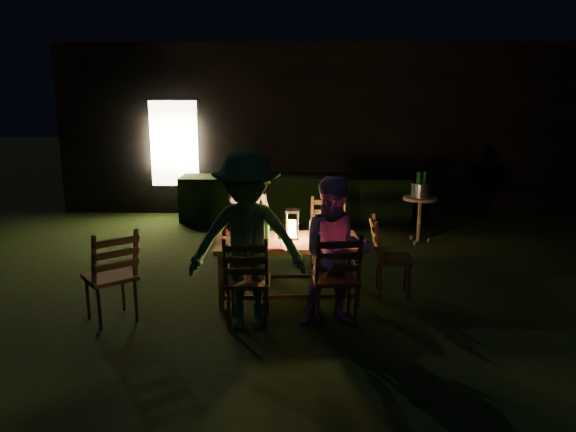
{
  "coord_description": "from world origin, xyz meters",
  "views": [
    {
      "loc": [
        -0.41,
        -6.4,
        2.46
      ],
      "look_at": [
        -0.55,
        0.11,
        0.92
      ],
      "focal_mm": 35.0,
      "sensor_mm": 36.0,
      "label": 1
    }
  ],
  "objects_px": {
    "person_opp_right": "(336,253)",
    "bottle_bucket_a": "(418,187)",
    "chair_near_left": "(248,296)",
    "chair_spare": "(112,292)",
    "bottle_table": "(266,228)",
    "chair_far_left": "(251,253)",
    "chair_near_right": "(335,294)",
    "chair_far_right": "(327,251)",
    "ice_bucket": "(421,190)",
    "side_table": "(420,202)",
    "lantern": "(292,226)",
    "bottle_bucket_b": "(424,186)",
    "person_house_side": "(250,217)",
    "dining_table": "(288,246)",
    "person_opp_left": "(247,241)",
    "chair_end": "(391,271)"
  },
  "relations": [
    {
      "from": "chair_near_left",
      "to": "ice_bucket",
      "type": "bearing_deg",
      "value": 53.04
    },
    {
      "from": "chair_far_left",
      "to": "bottle_table",
      "type": "height_order",
      "value": "chair_far_left"
    },
    {
      "from": "chair_near_right",
      "to": "chair_end",
      "type": "relative_size",
      "value": 1.09
    },
    {
      "from": "chair_near_left",
      "to": "bottle_bucket_a",
      "type": "bearing_deg",
      "value": 53.27
    },
    {
      "from": "chair_spare",
      "to": "ice_bucket",
      "type": "xyz_separation_m",
      "value": [
        3.86,
        3.13,
        0.52
      ]
    },
    {
      "from": "bottle_table",
      "to": "bottle_bucket_b",
      "type": "relative_size",
      "value": 0.88
    },
    {
      "from": "chair_far_right",
      "to": "chair_end",
      "type": "xyz_separation_m",
      "value": [
        0.73,
        -0.72,
        -0.02
      ]
    },
    {
      "from": "dining_table",
      "to": "chair_end",
      "type": "height_order",
      "value": "chair_end"
    },
    {
      "from": "chair_spare",
      "to": "bottle_table",
      "type": "relative_size",
      "value": 3.78
    },
    {
      "from": "person_opp_left",
      "to": "bottle_bucket_b",
      "type": "bearing_deg",
      "value": 48.97
    },
    {
      "from": "person_house_side",
      "to": "person_opp_left",
      "type": "distance_m",
      "value": 1.65
    },
    {
      "from": "chair_far_right",
      "to": "chair_spare",
      "type": "distance_m",
      "value": 2.81
    },
    {
      "from": "chair_near_right",
      "to": "dining_table",
      "type": "bearing_deg",
      "value": 118.37
    },
    {
      "from": "person_opp_left",
      "to": "bottle_table",
      "type": "relative_size",
      "value": 6.52
    },
    {
      "from": "chair_end",
      "to": "bottle_bucket_a",
      "type": "bearing_deg",
      "value": 164.12
    },
    {
      "from": "chair_far_left",
      "to": "person_opp_right",
      "type": "distance_m",
      "value": 1.89
    },
    {
      "from": "chair_far_left",
      "to": "bottle_table",
      "type": "xyz_separation_m",
      "value": [
        0.25,
        -0.75,
        0.53
      ]
    },
    {
      "from": "side_table",
      "to": "person_opp_right",
      "type": "bearing_deg",
      "value": -115.55
    },
    {
      "from": "chair_far_right",
      "to": "dining_table",
      "type": "bearing_deg",
      "value": 62.05
    },
    {
      "from": "person_opp_left",
      "to": "chair_near_left",
      "type": "bearing_deg",
      "value": 91.86
    },
    {
      "from": "dining_table",
      "to": "chair_far_left",
      "type": "height_order",
      "value": "chair_far_left"
    },
    {
      "from": "side_table",
      "to": "chair_spare",
      "type": "bearing_deg",
      "value": -140.95
    },
    {
      "from": "chair_far_right",
      "to": "chair_spare",
      "type": "relative_size",
      "value": 0.97
    },
    {
      "from": "bottle_bucket_a",
      "to": "bottle_table",
      "type": "bearing_deg",
      "value": -133.27
    },
    {
      "from": "chair_end",
      "to": "bottle_bucket_a",
      "type": "xyz_separation_m",
      "value": [
        0.74,
        2.25,
        0.6
      ]
    },
    {
      "from": "lantern",
      "to": "bottle_table",
      "type": "xyz_separation_m",
      "value": [
        -0.3,
        -0.07,
        -0.02
      ]
    },
    {
      "from": "dining_table",
      "to": "person_house_side",
      "type": "height_order",
      "value": "person_house_side"
    },
    {
      "from": "lantern",
      "to": "bottle_bucket_b",
      "type": "distance_m",
      "value": 3.12
    },
    {
      "from": "chair_end",
      "to": "side_table",
      "type": "distance_m",
      "value": 2.45
    },
    {
      "from": "person_opp_right",
      "to": "bottle_bucket_a",
      "type": "xyz_separation_m",
      "value": [
        1.46,
        3.13,
        0.11
      ]
    },
    {
      "from": "chair_near_left",
      "to": "side_table",
      "type": "height_order",
      "value": "chair_near_left"
    },
    {
      "from": "chair_far_right",
      "to": "chair_end",
      "type": "relative_size",
      "value": 1.07
    },
    {
      "from": "chair_far_left",
      "to": "person_opp_right",
      "type": "bearing_deg",
      "value": 122.39
    },
    {
      "from": "chair_spare",
      "to": "side_table",
      "type": "height_order",
      "value": "chair_spare"
    },
    {
      "from": "person_house_side",
      "to": "side_table",
      "type": "relative_size",
      "value": 2.12
    },
    {
      "from": "person_house_side",
      "to": "side_table",
      "type": "height_order",
      "value": "person_house_side"
    },
    {
      "from": "dining_table",
      "to": "bottle_bucket_b",
      "type": "xyz_separation_m",
      "value": [
        2.07,
        2.42,
        0.27
      ]
    },
    {
      "from": "side_table",
      "to": "ice_bucket",
      "type": "xyz_separation_m",
      "value": [
        -0.0,
        0.0,
        0.2
      ]
    },
    {
      "from": "chair_near_right",
      "to": "person_opp_right",
      "type": "distance_m",
      "value": 0.46
    },
    {
      "from": "chair_far_left",
      "to": "bottle_table",
      "type": "bearing_deg",
      "value": 107.39
    },
    {
      "from": "chair_spare",
      "to": "ice_bucket",
      "type": "bearing_deg",
      "value": 0.83
    },
    {
      "from": "chair_near_left",
      "to": "side_table",
      "type": "xyz_separation_m",
      "value": [
        2.42,
        3.18,
        0.34
      ]
    },
    {
      "from": "chair_far_right",
      "to": "ice_bucket",
      "type": "xyz_separation_m",
      "value": [
        1.52,
        1.57,
        0.53
      ]
    },
    {
      "from": "chair_far_left",
      "to": "bottle_bucket_b",
      "type": "distance_m",
      "value": 3.13
    },
    {
      "from": "chair_far_right",
      "to": "bottle_table",
      "type": "xyz_separation_m",
      "value": [
        -0.75,
        -0.83,
        0.52
      ]
    },
    {
      "from": "dining_table",
      "to": "lantern",
      "type": "bearing_deg",
      "value": 45.0
    },
    {
      "from": "chair_near_right",
      "to": "chair_far_right",
      "type": "distance_m",
      "value": 1.55
    },
    {
      "from": "bottle_bucket_a",
      "to": "chair_near_right",
      "type": "bearing_deg",
      "value": -115.47
    },
    {
      "from": "person_opp_right",
      "to": "person_opp_left",
      "type": "height_order",
      "value": "person_opp_left"
    },
    {
      "from": "chair_near_right",
      "to": "bottle_bucket_a",
      "type": "relative_size",
      "value": 3.3
    }
  ]
}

